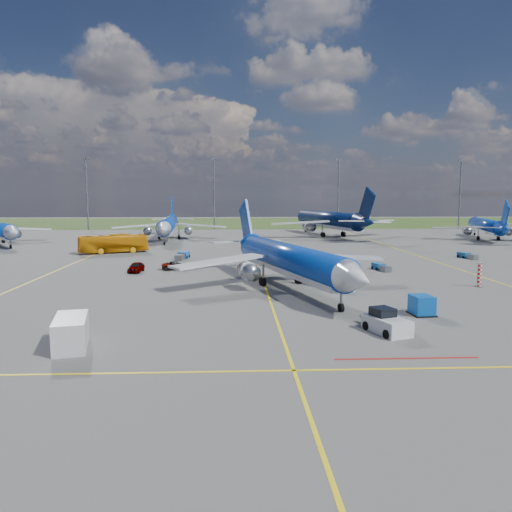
{
  "coord_description": "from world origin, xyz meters",
  "views": [
    {
      "loc": [
        -3.79,
        -50.52,
        11.15
      ],
      "look_at": [
        -1.2,
        7.46,
        4.0
      ],
      "focal_mm": 35.0,
      "sensor_mm": 36.0,
      "label": 1
    }
  ],
  "objects_px": {
    "service_van": "(71,332)",
    "baggage_tug_c": "(182,256)",
    "bg_jet_ne": "(486,239)",
    "baggage_tug_e": "(467,256)",
    "warning_post": "(479,275)",
    "bg_jet_n": "(328,236)",
    "apron_bus": "(113,244)",
    "main_airliner": "(289,288)",
    "bg_jet_nnw": "(168,240)",
    "service_car_a": "(136,267)",
    "baggage_tug_w": "(381,267)",
    "service_car_b": "(177,266)",
    "service_car_c": "(349,260)",
    "uld_container": "(422,305)",
    "pushback_tug": "(386,323)"
  },
  "relations": [
    {
      "from": "service_car_a",
      "to": "uld_container",
      "type": "bearing_deg",
      "value": -36.32
    },
    {
      "from": "service_van",
      "to": "service_car_a",
      "type": "distance_m",
      "value": 36.06
    },
    {
      "from": "bg_jet_nnw",
      "to": "service_car_a",
      "type": "xyz_separation_m",
      "value": [
        2.09,
        -52.12,
        0.72
      ]
    },
    {
      "from": "bg_jet_nnw",
      "to": "apron_bus",
      "type": "xyz_separation_m",
      "value": [
        -6.94,
        -27.66,
        1.81
      ]
    },
    {
      "from": "bg_jet_ne",
      "to": "baggage_tug_e",
      "type": "xyz_separation_m",
      "value": [
        -22.35,
        -36.96,
        0.46
      ]
    },
    {
      "from": "service_car_c",
      "to": "uld_container",
      "type": "bearing_deg",
      "value": -82.01
    },
    {
      "from": "bg_jet_ne",
      "to": "baggage_tug_e",
      "type": "height_order",
      "value": "bg_jet_ne"
    },
    {
      "from": "bg_jet_ne",
      "to": "service_car_b",
      "type": "distance_m",
      "value": 86.48
    },
    {
      "from": "apron_bus",
      "to": "service_car_a",
      "type": "height_order",
      "value": "apron_bus"
    },
    {
      "from": "main_airliner",
      "to": "apron_bus",
      "type": "height_order",
      "value": "main_airliner"
    },
    {
      "from": "warning_post",
      "to": "service_car_c",
      "type": "height_order",
      "value": "warning_post"
    },
    {
      "from": "baggage_tug_w",
      "to": "baggage_tug_c",
      "type": "relative_size",
      "value": 0.82
    },
    {
      "from": "bg_jet_ne",
      "to": "uld_container",
      "type": "relative_size",
      "value": 16.45
    },
    {
      "from": "pushback_tug",
      "to": "baggage_tug_c",
      "type": "bearing_deg",
      "value": 94.48
    },
    {
      "from": "bg_jet_nnw",
      "to": "baggage_tug_w",
      "type": "height_order",
      "value": "bg_jet_nnw"
    },
    {
      "from": "main_airliner",
      "to": "pushback_tug",
      "type": "relative_size",
      "value": 6.62
    },
    {
      "from": "service_car_b",
      "to": "baggage_tug_w",
      "type": "height_order",
      "value": "service_car_b"
    },
    {
      "from": "bg_jet_n",
      "to": "main_airliner",
      "type": "distance_m",
      "value": 78.27
    },
    {
      "from": "bg_jet_ne",
      "to": "pushback_tug",
      "type": "bearing_deg",
      "value": 72.74
    },
    {
      "from": "bg_jet_nnw",
      "to": "service_van",
      "type": "height_order",
      "value": "bg_jet_nnw"
    },
    {
      "from": "baggage_tug_w",
      "to": "bg_jet_n",
      "type": "bearing_deg",
      "value": 75.4
    },
    {
      "from": "bg_jet_nnw",
      "to": "baggage_tug_c",
      "type": "xyz_separation_m",
      "value": [
        7.26,
        -37.34,
        0.55
      ]
    },
    {
      "from": "service_car_b",
      "to": "baggage_tug_c",
      "type": "distance_m",
      "value": 12.69
    },
    {
      "from": "uld_container",
      "to": "baggage_tug_e",
      "type": "xyz_separation_m",
      "value": [
        23.49,
        40.42,
        -0.45
      ]
    },
    {
      "from": "warning_post",
      "to": "bg_jet_ne",
      "type": "height_order",
      "value": "bg_jet_ne"
    },
    {
      "from": "pushback_tug",
      "to": "apron_bus",
      "type": "distance_m",
      "value": 67.65
    },
    {
      "from": "bg_jet_n",
      "to": "pushback_tug",
      "type": "relative_size",
      "value": 8.22
    },
    {
      "from": "apron_bus",
      "to": "bg_jet_n",
      "type": "bearing_deg",
      "value": -73.66
    },
    {
      "from": "bg_jet_ne",
      "to": "service_car_c",
      "type": "xyz_separation_m",
      "value": [
        -44.99,
        -43.96,
        0.75
      ]
    },
    {
      "from": "service_van",
      "to": "baggage_tug_c",
      "type": "relative_size",
      "value": 0.94
    },
    {
      "from": "bg_jet_nnw",
      "to": "baggage_tug_w",
      "type": "relative_size",
      "value": 9.16
    },
    {
      "from": "warning_post",
      "to": "apron_bus",
      "type": "relative_size",
      "value": 0.23
    },
    {
      "from": "bg_jet_n",
      "to": "main_airliner",
      "type": "relative_size",
      "value": 1.24
    },
    {
      "from": "warning_post",
      "to": "uld_container",
      "type": "distance_m",
      "value": 18.36
    },
    {
      "from": "main_airliner",
      "to": "service_car_a",
      "type": "bearing_deg",
      "value": 130.59
    },
    {
      "from": "pushback_tug",
      "to": "bg_jet_nnw",
      "type": "bearing_deg",
      "value": 89.01
    },
    {
      "from": "baggage_tug_w",
      "to": "uld_container",
      "type": "bearing_deg",
      "value": -109.92
    },
    {
      "from": "warning_post",
      "to": "bg_jet_nnw",
      "type": "height_order",
      "value": "bg_jet_nnw"
    },
    {
      "from": "warning_post",
      "to": "pushback_tug",
      "type": "relative_size",
      "value": 0.51
    },
    {
      "from": "warning_post",
      "to": "bg_jet_n",
      "type": "xyz_separation_m",
      "value": [
        -4.09,
        76.07,
        -1.5
      ]
    },
    {
      "from": "bg_jet_n",
      "to": "service_car_b",
      "type": "bearing_deg",
      "value": 46.28
    },
    {
      "from": "bg_jet_ne",
      "to": "main_airliner",
      "type": "xyz_separation_m",
      "value": [
        -56.79,
        -63.56,
        0.0
      ]
    },
    {
      "from": "warning_post",
      "to": "uld_container",
      "type": "relative_size",
      "value": 1.33
    },
    {
      "from": "service_car_b",
      "to": "baggage_tug_e",
      "type": "relative_size",
      "value": 0.98
    },
    {
      "from": "warning_post",
      "to": "baggage_tug_w",
      "type": "height_order",
      "value": "warning_post"
    },
    {
      "from": "baggage_tug_w",
      "to": "apron_bus",
      "type": "bearing_deg",
      "value": 140.6
    },
    {
      "from": "main_airliner",
      "to": "service_car_c",
      "type": "xyz_separation_m",
      "value": [
        11.8,
        19.61,
        0.75
      ]
    },
    {
      "from": "apron_bus",
      "to": "baggage_tug_w",
      "type": "xyz_separation_m",
      "value": [
        45.0,
        -24.3,
        -1.37
      ]
    },
    {
      "from": "service_car_b",
      "to": "service_car_c",
      "type": "bearing_deg",
      "value": -88.04
    },
    {
      "from": "bg_jet_n",
      "to": "uld_container",
      "type": "bearing_deg",
      "value": 70.67
    }
  ]
}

